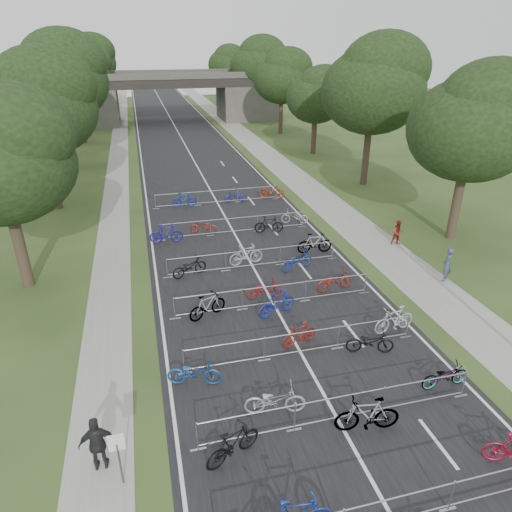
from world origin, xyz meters
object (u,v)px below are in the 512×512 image
Objects in this scene: pedestrian_a at (447,265)px; pedestrian_c at (98,444)px; overpass_bridge at (170,97)px; pedestrian_b at (398,233)px; park_sign at (118,450)px.

pedestrian_a is 0.99× the size of pedestrian_c.
overpass_bridge is 17.02× the size of pedestrian_a.
overpass_bridge reaches higher than pedestrian_a.
overpass_bridge is 50.06m from pedestrian_b.
pedestrian_b is (9.20, -49.13, -2.77)m from overpass_bridge.
overpass_bridge is 16.99× the size of park_sign.
park_sign reaches higher than pedestrian_a.
pedestrian_a is at bearing -155.28° from pedestrian_c.
park_sign is at bearing -96.26° from overpass_bridge.
overpass_bridge is 61.81m from pedestrian_c.
overpass_bridge reaches higher than park_sign.
overpass_bridge is 62.41m from park_sign.
pedestrian_c is at bearing -18.00° from pedestrian_a.
park_sign is at bearing -15.22° from pedestrian_a.
pedestrian_c is at bearing -96.87° from overpass_bridge.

